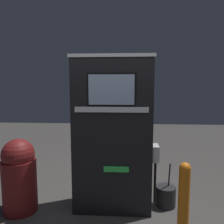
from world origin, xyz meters
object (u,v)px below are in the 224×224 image
(gas_pump, at_px, (113,134))
(squeegee_bucket, at_px, (166,196))
(safety_bollard, at_px, (184,199))
(trash_bin, at_px, (19,175))

(gas_pump, bearing_deg, squeegee_bucket, 5.24)
(gas_pump, distance_m, safety_bollard, 1.16)
(gas_pump, xyz_separation_m, trash_bin, (-1.25, -0.17, -0.54))
(safety_bollard, xyz_separation_m, trash_bin, (-2.06, 0.41, 0.05))
(safety_bollard, bearing_deg, squeegee_bucket, 96.28)
(trash_bin, bearing_deg, safety_bollard, -11.15)
(safety_bollard, distance_m, trash_bin, 2.10)
(safety_bollard, bearing_deg, trash_bin, 168.85)
(trash_bin, relative_size, squeegee_bucket, 1.57)
(trash_bin, height_order, squeegee_bucket, trash_bin)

